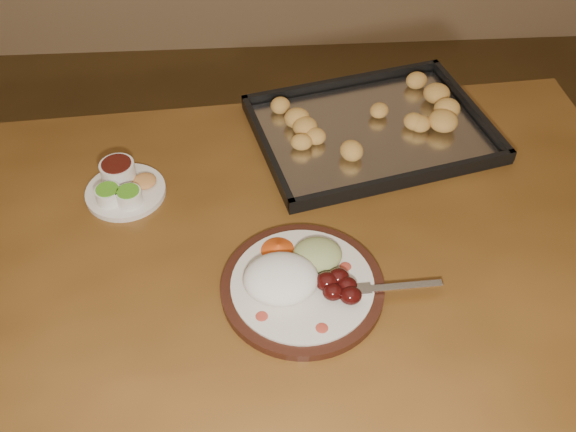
{
  "coord_description": "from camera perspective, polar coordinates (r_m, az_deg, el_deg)",
  "views": [
    {
      "loc": [
        0.09,
        -0.67,
        1.64
      ],
      "look_at": [
        0.14,
        0.15,
        0.77
      ],
      "focal_mm": 40.0,
      "sensor_mm": 36.0,
      "label": 1
    }
  ],
  "objects": [
    {
      "name": "condiment_saucer",
      "position": [
        1.3,
        -14.46,
        2.6
      ],
      "size": [
        0.16,
        0.16,
        0.05
      ],
      "rotation": [
        0.0,
        0.0,
        0.13
      ],
      "color": "white",
      "rests_on": "dining_table"
    },
    {
      "name": "dinner_plate",
      "position": [
        1.1,
        1.0,
        -5.78
      ],
      "size": [
        0.38,
        0.28,
        0.07
      ],
      "rotation": [
        0.0,
        0.0,
        -0.13
      ],
      "color": "black",
      "rests_on": "dining_table"
    },
    {
      "name": "baking_tray",
      "position": [
        1.41,
        7.4,
        7.74
      ],
      "size": [
        0.56,
        0.47,
        0.05
      ],
      "rotation": [
        0.0,
        0.0,
        0.24
      ],
      "color": "black",
      "rests_on": "dining_table"
    },
    {
      "name": "dining_table",
      "position": [
        1.25,
        -1.78,
        -5.89
      ],
      "size": [
        1.56,
        1.0,
        0.75
      ],
      "rotation": [
        0.0,
        0.0,
        0.07
      ],
      "color": "brown",
      "rests_on": "ground"
    }
  ]
}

